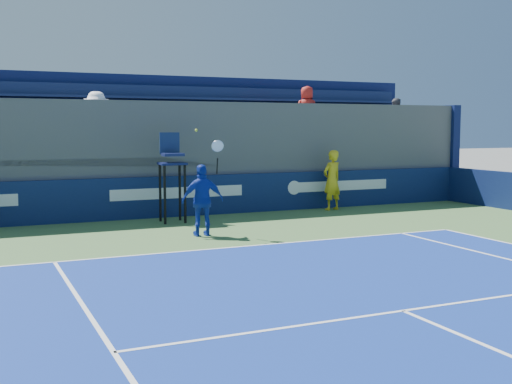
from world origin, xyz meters
name	(u,v)px	position (x,y,z in m)	size (l,w,h in m)	color
ball_person	(332,180)	(4.89, 16.51, 0.96)	(0.69, 0.45, 1.89)	gold
back_hoarding	(178,196)	(0.00, 17.10, 0.60)	(20.40, 0.21, 1.20)	#0C1B48
umpire_chair	(172,167)	(-0.47, 16.08, 1.53)	(0.74, 0.74, 2.48)	black
tennis_player	(203,200)	(-0.46, 13.58, 0.88)	(1.05, 0.54, 2.57)	#132FA0
stadium_seating	(158,152)	(0.01, 19.15, 1.83)	(21.00, 4.05, 4.40)	#4D4E52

